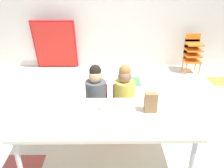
{
  "coord_description": "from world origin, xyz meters",
  "views": [
    {
      "loc": [
        0.07,
        -2.82,
        1.94
      ],
      "look_at": [
        0.09,
        -0.53,
        0.85
      ],
      "focal_mm": 37.69,
      "sensor_mm": 36.0,
      "label": 1
    }
  ],
  "objects_px": {
    "seated_child_near_camera": "(96,92)",
    "paper_plate_center_table": "(89,120)",
    "craft_table": "(106,120)",
    "paper_bag_brown": "(151,102)",
    "kid_chair_orange_stack": "(193,51)",
    "donut_powdered_on_plate": "(103,107)",
    "paper_plate_near_edge": "(103,109)",
    "seated_child_middle_seat": "(124,92)",
    "folded_activity_table": "(55,45)"
  },
  "relations": [
    {
      "from": "paper_plate_center_table",
      "to": "craft_table",
      "type": "bearing_deg",
      "value": 20.72
    },
    {
      "from": "folded_activity_table",
      "to": "paper_plate_center_table",
      "type": "height_order",
      "value": "folded_activity_table"
    },
    {
      "from": "folded_activity_table",
      "to": "seated_child_near_camera",
      "type": "bearing_deg",
      "value": -66.11
    },
    {
      "from": "folded_activity_table",
      "to": "paper_bag_brown",
      "type": "bearing_deg",
      "value": -59.87
    },
    {
      "from": "seated_child_near_camera",
      "to": "paper_plate_center_table",
      "type": "height_order",
      "value": "seated_child_near_camera"
    },
    {
      "from": "seated_child_near_camera",
      "to": "folded_activity_table",
      "type": "relative_size",
      "value": 0.84
    },
    {
      "from": "seated_child_middle_seat",
      "to": "donut_powdered_on_plate",
      "type": "distance_m",
      "value": 0.54
    },
    {
      "from": "donut_powdered_on_plate",
      "to": "paper_plate_center_table",
      "type": "bearing_deg",
      "value": -123.51
    },
    {
      "from": "paper_plate_center_table",
      "to": "paper_plate_near_edge",
      "type": "bearing_deg",
      "value": 56.49
    },
    {
      "from": "craft_table",
      "to": "donut_powdered_on_plate",
      "type": "bearing_deg",
      "value": 101.43
    },
    {
      "from": "seated_child_near_camera",
      "to": "donut_powdered_on_plate",
      "type": "distance_m",
      "value": 0.49
    },
    {
      "from": "craft_table",
      "to": "kid_chair_orange_stack",
      "type": "distance_m",
      "value": 3.19
    },
    {
      "from": "seated_child_near_camera",
      "to": "craft_table",
      "type": "bearing_deg",
      "value": -77.55
    },
    {
      "from": "craft_table",
      "to": "paper_bag_brown",
      "type": "xyz_separation_m",
      "value": [
        0.47,
        0.1,
        0.16
      ]
    },
    {
      "from": "seated_child_middle_seat",
      "to": "folded_activity_table",
      "type": "relative_size",
      "value": 0.84
    },
    {
      "from": "seated_child_near_camera",
      "to": "paper_plate_center_table",
      "type": "xyz_separation_m",
      "value": [
        -0.03,
        -0.68,
        0.05
      ]
    },
    {
      "from": "paper_plate_near_edge",
      "to": "seated_child_middle_seat",
      "type": "bearing_deg",
      "value": 61.44
    },
    {
      "from": "donut_powdered_on_plate",
      "to": "craft_table",
      "type": "bearing_deg",
      "value": -78.57
    },
    {
      "from": "seated_child_middle_seat",
      "to": "kid_chair_orange_stack",
      "type": "relative_size",
      "value": 1.15
    },
    {
      "from": "paper_bag_brown",
      "to": "paper_plate_near_edge",
      "type": "relative_size",
      "value": 1.22
    },
    {
      "from": "craft_table",
      "to": "seated_child_near_camera",
      "type": "bearing_deg",
      "value": 102.45
    },
    {
      "from": "kid_chair_orange_stack",
      "to": "donut_powdered_on_plate",
      "type": "height_order",
      "value": "kid_chair_orange_stack"
    },
    {
      "from": "craft_table",
      "to": "paper_plate_near_edge",
      "type": "height_order",
      "value": "paper_plate_near_edge"
    },
    {
      "from": "seated_child_near_camera",
      "to": "donut_powdered_on_plate",
      "type": "height_order",
      "value": "seated_child_near_camera"
    },
    {
      "from": "seated_child_middle_seat",
      "to": "donut_powdered_on_plate",
      "type": "bearing_deg",
      "value": -118.56
    },
    {
      "from": "craft_table",
      "to": "paper_plate_center_table",
      "type": "relative_size",
      "value": 10.13
    },
    {
      "from": "seated_child_middle_seat",
      "to": "kid_chair_orange_stack",
      "type": "height_order",
      "value": "seated_child_middle_seat"
    },
    {
      "from": "craft_table",
      "to": "folded_activity_table",
      "type": "bearing_deg",
      "value": 111.53
    },
    {
      "from": "folded_activity_table",
      "to": "donut_powdered_on_plate",
      "type": "bearing_deg",
      "value": -67.95
    },
    {
      "from": "seated_child_near_camera",
      "to": "donut_powdered_on_plate",
      "type": "relative_size",
      "value": 7.75
    },
    {
      "from": "seated_child_near_camera",
      "to": "paper_plate_center_table",
      "type": "distance_m",
      "value": 0.69
    },
    {
      "from": "folded_activity_table",
      "to": "paper_bag_brown",
      "type": "relative_size",
      "value": 4.94
    },
    {
      "from": "folded_activity_table",
      "to": "craft_table",
      "type": "bearing_deg",
      "value": -68.47
    },
    {
      "from": "seated_child_near_camera",
      "to": "folded_activity_table",
      "type": "distance_m",
      "value": 2.43
    },
    {
      "from": "kid_chair_orange_stack",
      "to": "paper_bag_brown",
      "type": "xyz_separation_m",
      "value": [
        -1.3,
        -2.55,
        0.25
      ]
    },
    {
      "from": "kid_chair_orange_stack",
      "to": "donut_powdered_on_plate",
      "type": "relative_size",
      "value": 6.75
    },
    {
      "from": "paper_bag_brown",
      "to": "paper_plate_near_edge",
      "type": "bearing_deg",
      "value": 174.26
    },
    {
      "from": "paper_bag_brown",
      "to": "seated_child_near_camera",
      "type": "bearing_deg",
      "value": 139.3
    },
    {
      "from": "seated_child_middle_seat",
      "to": "paper_bag_brown",
      "type": "bearing_deg",
      "value": -65.02
    },
    {
      "from": "paper_plate_near_edge",
      "to": "folded_activity_table",
      "type": "bearing_deg",
      "value": 112.05
    },
    {
      "from": "kid_chair_orange_stack",
      "to": "paper_plate_center_table",
      "type": "bearing_deg",
      "value": -125.58
    },
    {
      "from": "craft_table",
      "to": "paper_plate_center_table",
      "type": "bearing_deg",
      "value": -159.28
    },
    {
      "from": "folded_activity_table",
      "to": "paper_plate_near_edge",
      "type": "height_order",
      "value": "folded_activity_table"
    },
    {
      "from": "seated_child_near_camera",
      "to": "paper_bag_brown",
      "type": "height_order",
      "value": "seated_child_near_camera"
    },
    {
      "from": "seated_child_middle_seat",
      "to": "kid_chair_orange_stack",
      "type": "xyz_separation_m",
      "value": [
        1.54,
        2.03,
        -0.1
      ]
    },
    {
      "from": "seated_child_near_camera",
      "to": "paper_plate_near_edge",
      "type": "distance_m",
      "value": 0.49
    },
    {
      "from": "donut_powdered_on_plate",
      "to": "seated_child_near_camera",
      "type": "bearing_deg",
      "value": 102.77
    },
    {
      "from": "paper_bag_brown",
      "to": "donut_powdered_on_plate",
      "type": "relative_size",
      "value": 1.86
    },
    {
      "from": "donut_powdered_on_plate",
      "to": "seated_child_middle_seat",
      "type": "bearing_deg",
      "value": 61.44
    },
    {
      "from": "folded_activity_table",
      "to": "paper_bag_brown",
      "type": "xyz_separation_m",
      "value": [
        1.59,
        -2.74,
        0.17
      ]
    }
  ]
}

